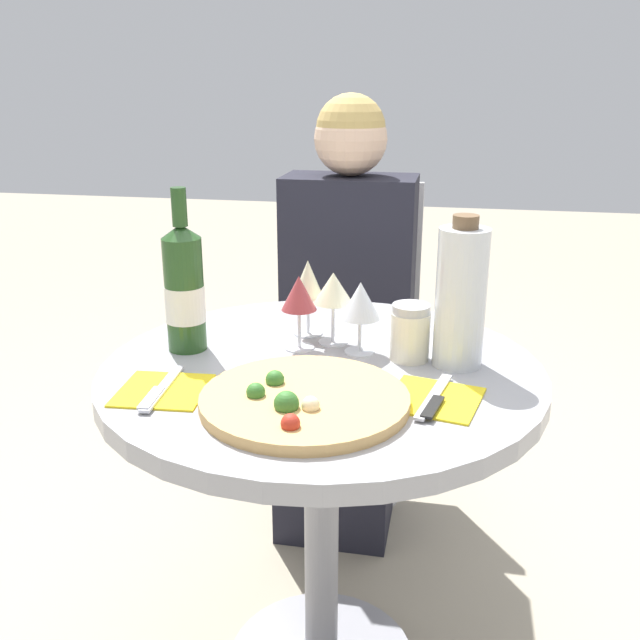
% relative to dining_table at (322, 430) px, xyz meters
% --- Properties ---
extents(dining_table, '(0.84, 0.84, 0.72)m').
position_rel_dining_table_xyz_m(dining_table, '(0.00, 0.00, 0.00)').
color(dining_table, gray).
rests_on(dining_table, ground_plane).
extents(chair_behind_diner, '(0.39, 0.39, 0.94)m').
position_rel_dining_table_xyz_m(chair_behind_diner, '(-0.06, 0.79, -0.12)').
color(chair_behind_diner, '#ADADB2').
rests_on(chair_behind_diner, ground_plane).
extents(seated_diner, '(0.37, 0.42, 1.20)m').
position_rel_dining_table_xyz_m(seated_diner, '(-0.06, 0.64, -0.04)').
color(seated_diner, black).
rests_on(seated_diner, ground_plane).
extents(pizza_large, '(0.35, 0.35, 0.05)m').
position_rel_dining_table_xyz_m(pizza_large, '(0.00, -0.18, 0.15)').
color(pizza_large, tan).
rests_on(pizza_large, dining_table).
extents(wine_bottle, '(0.08, 0.08, 0.32)m').
position_rel_dining_table_xyz_m(wine_bottle, '(-0.28, 0.03, 0.26)').
color(wine_bottle, '#23471E').
rests_on(wine_bottle, dining_table).
extents(tall_carafe, '(0.09, 0.09, 0.29)m').
position_rel_dining_table_xyz_m(tall_carafe, '(0.25, 0.06, 0.27)').
color(tall_carafe, silver).
rests_on(tall_carafe, dining_table).
extents(sugar_shaker, '(0.08, 0.08, 0.11)m').
position_rel_dining_table_xyz_m(sugar_shaker, '(0.16, 0.06, 0.19)').
color(sugar_shaker, silver).
rests_on(sugar_shaker, dining_table).
extents(wine_glass_front_left, '(0.07, 0.07, 0.15)m').
position_rel_dining_table_xyz_m(wine_glass_front_left, '(-0.06, 0.08, 0.25)').
color(wine_glass_front_left, silver).
rests_on(wine_glass_front_left, dining_table).
extents(wine_glass_front_right, '(0.08, 0.08, 0.14)m').
position_rel_dining_table_xyz_m(wine_glass_front_right, '(0.06, 0.08, 0.24)').
color(wine_glass_front_right, silver).
rests_on(wine_glass_front_right, dining_table).
extents(wine_glass_center, '(0.08, 0.08, 0.15)m').
position_rel_dining_table_xyz_m(wine_glass_center, '(0.00, 0.12, 0.25)').
color(wine_glass_center, silver).
rests_on(wine_glass_center, dining_table).
extents(wine_glass_back_left, '(0.07, 0.07, 0.16)m').
position_rel_dining_table_xyz_m(wine_glass_back_left, '(-0.06, 0.17, 0.25)').
color(wine_glass_back_left, silver).
rests_on(wine_glass_back_left, dining_table).
extents(place_setting_left, '(0.16, 0.19, 0.01)m').
position_rel_dining_table_xyz_m(place_setting_left, '(-0.25, -0.17, 0.14)').
color(place_setting_left, yellow).
rests_on(place_setting_left, dining_table).
extents(place_setting_right, '(0.18, 0.19, 0.01)m').
position_rel_dining_table_xyz_m(place_setting_right, '(0.22, -0.12, 0.14)').
color(place_setting_right, yellow).
rests_on(place_setting_right, dining_table).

